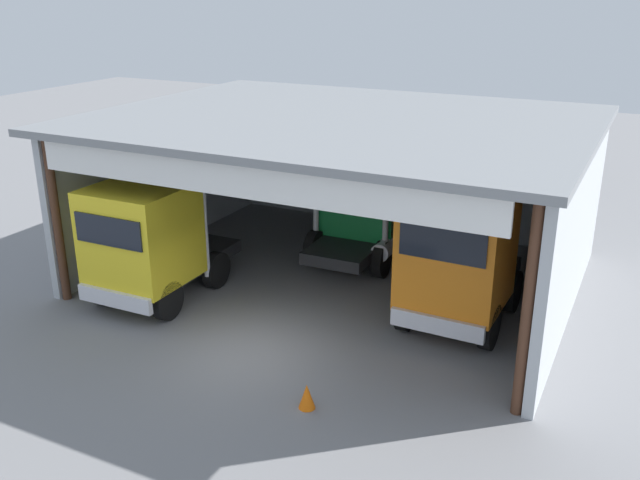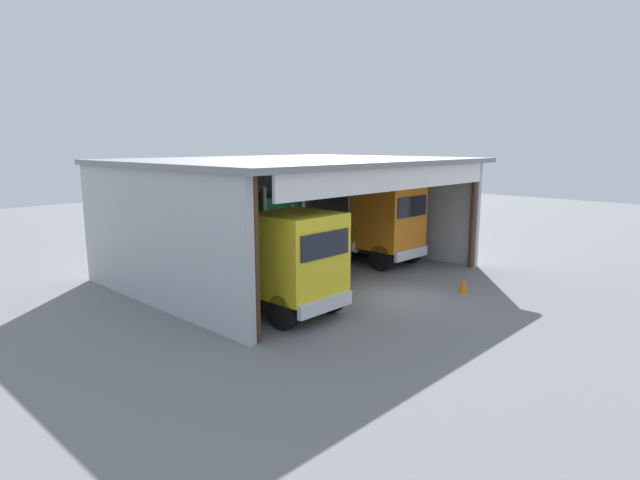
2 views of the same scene
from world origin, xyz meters
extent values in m
plane|color=slate|center=(0.00, 0.00, 0.00)|extent=(80.00, 80.00, 0.00)
cube|color=#ADB2B7|center=(0.00, 10.39, 2.36)|extent=(13.10, 0.24, 4.73)
cube|color=#ADB2B7|center=(-6.55, 5.20, 2.36)|extent=(0.24, 10.39, 4.73)
cube|color=#ADB2B7|center=(6.55, 5.20, 2.36)|extent=(0.24, 10.39, 4.73)
cube|color=gray|center=(0.00, 4.94, 4.83)|extent=(13.70, 10.90, 0.20)
cylinder|color=#4C2D1E|center=(-6.30, 0.15, 2.36)|extent=(0.24, 0.24, 4.73)
cylinder|color=#4C2D1E|center=(6.30, 0.15, 2.36)|extent=(0.24, 0.24, 4.73)
cube|color=white|center=(0.00, -0.20, 4.38)|extent=(11.79, 0.12, 0.90)
cube|color=yellow|center=(-4.01, 0.88, 2.09)|extent=(2.50, 2.45, 2.61)
cube|color=black|center=(-3.99, -0.35, 2.55)|extent=(2.09, 0.09, 0.78)
cube|color=silver|center=(-3.99, -0.38, 0.69)|extent=(2.34, 0.19, 0.44)
cube|color=#232326|center=(-4.03, 2.72, 0.72)|extent=(1.90, 3.38, 0.36)
cylinder|color=silver|center=(-2.92, 2.25, 2.01)|extent=(0.18, 0.18, 2.94)
cylinder|color=silver|center=(-5.14, 2.22, 2.01)|extent=(0.18, 0.18, 2.94)
cylinder|color=silver|center=(-5.14, 2.40, 0.84)|extent=(0.58, 1.21, 0.56)
cylinder|color=black|center=(-2.92, 0.41, 0.54)|extent=(0.32, 1.08, 1.07)
cylinder|color=black|center=(-5.08, 0.38, 0.54)|extent=(0.32, 1.08, 1.07)
cylinder|color=black|center=(-2.95, 2.73, 0.54)|extent=(0.32, 1.08, 1.07)
cylinder|color=black|center=(-5.12, 2.70, 0.54)|extent=(0.32, 1.08, 1.07)
cube|color=#197F3D|center=(-0.05, 7.13, 2.04)|extent=(2.63, 2.55, 2.45)
cube|color=black|center=(-0.08, 8.39, 2.47)|extent=(2.18, 0.11, 0.74)
cube|color=silver|center=(-0.08, 8.42, 0.72)|extent=(2.44, 0.22, 0.44)
cube|color=#232326|center=(-0.01, 5.56, 0.75)|extent=(1.99, 2.89, 0.36)
cylinder|color=silver|center=(-1.17, 5.70, 2.17)|extent=(0.18, 0.18, 3.20)
cylinder|color=silver|center=(1.14, 5.76, 2.17)|extent=(0.18, 0.18, 3.20)
cylinder|color=silver|center=(1.14, 5.89, 0.87)|extent=(0.59, 1.21, 0.56)
cylinder|color=black|center=(-1.19, 7.60, 0.57)|extent=(0.33, 1.14, 1.13)
cylinder|color=black|center=(1.07, 7.65, 0.57)|extent=(0.33, 1.14, 1.13)
cylinder|color=black|center=(-1.14, 5.53, 0.57)|extent=(0.33, 1.14, 1.13)
cylinder|color=black|center=(1.12, 5.59, 0.57)|extent=(0.33, 1.14, 1.13)
cube|color=orange|center=(4.04, 3.15, 2.30)|extent=(2.51, 2.56, 2.95)
cube|color=black|center=(4.01, 1.88, 2.82)|extent=(2.08, 0.11, 0.89)
cube|color=silver|center=(4.01, 1.85, 0.73)|extent=(2.33, 0.21, 0.44)
cube|color=#232326|center=(4.09, 5.02, 0.76)|extent=(1.91, 3.44, 0.36)
cylinder|color=silver|center=(5.18, 4.53, 1.83)|extent=(0.18, 0.18, 2.50)
cylinder|color=silver|center=(2.97, 4.58, 1.83)|extent=(0.18, 0.18, 2.50)
cylinder|color=silver|center=(2.98, 4.75, 0.88)|extent=(0.59, 1.21, 0.56)
cylinder|color=black|center=(5.11, 2.63, 0.58)|extent=(0.33, 1.16, 1.15)
cylinder|color=black|center=(2.96, 2.68, 0.58)|extent=(0.33, 1.16, 1.15)
cylinder|color=black|center=(5.16, 5.00, 0.58)|extent=(0.33, 1.16, 1.15)
cylinder|color=black|center=(3.01, 5.04, 0.58)|extent=(0.33, 1.16, 1.15)
cylinder|color=#B21E19|center=(1.87, 9.32, 0.46)|extent=(0.58, 0.58, 0.92)
cube|color=red|center=(2.12, 8.74, 0.50)|extent=(0.90, 0.60, 1.00)
cone|color=orange|center=(2.31, -1.64, 0.28)|extent=(0.36, 0.36, 0.56)
camera|label=1|loc=(8.11, -12.70, 8.37)|focal=38.89mm
camera|label=2|loc=(-15.29, -10.80, 5.53)|focal=29.39mm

